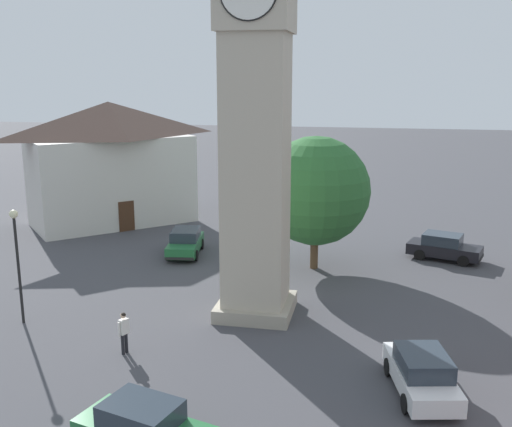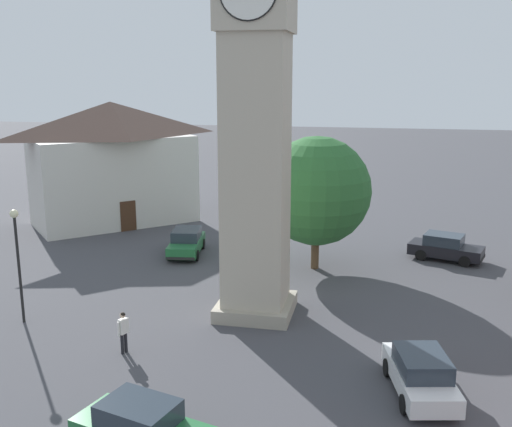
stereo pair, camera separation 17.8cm
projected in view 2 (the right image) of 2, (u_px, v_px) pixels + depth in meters
The scene contains 9 objects.
ground_plane at pixel (256, 313), 27.12m from camera, with size 200.00×200.00×0.00m, color #424247.
clock_tower at pixel (256, 19), 24.22m from camera, with size 4.03×4.03×21.81m.
car_silver_kerb at pixel (186, 242), 35.84m from camera, with size 2.27×4.33×1.53m.
car_red_corner at pixel (420, 373), 20.06m from camera, with size 2.51×4.39×1.53m.
car_white_side at pixel (445, 247), 34.73m from camera, with size 4.45×2.87×1.53m.
pedestrian at pixel (123, 329), 22.99m from camera, with size 0.35×0.52×1.69m.
tree at pixel (316, 191), 32.42m from camera, with size 5.96×5.96×7.39m.
building_terrace_right at pixel (113, 162), 42.71m from camera, with size 12.36×12.04×8.74m.
lamp_post at pixel (17, 248), 25.34m from camera, with size 0.36×0.36×5.06m.
Camera 2 is at (-5.14, 24.86, 10.56)m, focal length 41.85 mm.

